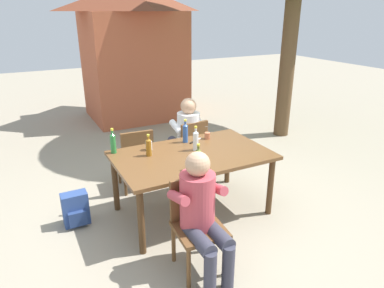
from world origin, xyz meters
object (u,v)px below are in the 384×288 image
(bottle_olive, at_px, (198,158))
(table_knife, at_px, (195,141))
(bottle_amber, at_px, (149,147))
(backpack_by_near_side, at_px, (76,210))
(dining_table, at_px, (192,160))
(bottle_clear, at_px, (196,140))
(cup_terracotta, at_px, (207,136))
(chair_near_left, at_px, (196,220))
(chair_far_left, at_px, (136,156))
(person_in_white_shirt, at_px, (186,133))
(bottle_blue, at_px, (185,132))
(person_in_plaid_shirt, at_px, (202,210))
(brick_kiosk, at_px, (133,50))
(chair_far_right, at_px, (190,146))
(bottle_green, at_px, (113,142))
(cup_glass, at_px, (149,146))

(bottle_olive, bearing_deg, table_knife, 64.85)
(bottle_amber, bearing_deg, backpack_by_near_side, 167.42)
(dining_table, distance_m, bottle_clear, 0.24)
(cup_terracotta, bearing_deg, chair_near_left, -123.56)
(chair_far_left, bearing_deg, cup_terracotta, -31.50)
(bottle_clear, bearing_deg, person_in_white_shirt, 70.64)
(person_in_white_shirt, bearing_deg, dining_table, -112.58)
(bottle_blue, height_order, backpack_by_near_side, bottle_blue)
(bottle_clear, bearing_deg, bottle_blue, 88.25)
(person_in_plaid_shirt, bearing_deg, brick_kiosk, 77.54)
(chair_near_left, bearing_deg, chair_far_right, 64.82)
(person_in_white_shirt, height_order, cup_terracotta, person_in_white_shirt)
(bottle_green, xyz_separation_m, cup_terracotta, (1.19, -0.09, -0.09))
(dining_table, height_order, person_in_plaid_shirt, person_in_plaid_shirt)
(chair_far_right, distance_m, person_in_plaid_shirt, 1.97)
(person_in_plaid_shirt, bearing_deg, bottle_clear, 64.81)
(bottle_blue, bearing_deg, chair_far_left, 136.65)
(chair_far_right, height_order, cup_terracotta, chair_far_right)
(bottle_green, height_order, cup_terracotta, bottle_green)
(bottle_olive, relative_size, table_knife, 1.27)
(cup_terracotta, distance_m, table_knife, 0.19)
(person_in_plaid_shirt, bearing_deg, person_in_white_shirt, 67.42)
(backpack_by_near_side, bearing_deg, chair_near_left, -53.07)
(bottle_clear, distance_m, bottle_blue, 0.29)
(bottle_green, bearing_deg, chair_near_left, -72.70)
(bottle_blue, bearing_deg, bottle_clear, -91.75)
(backpack_by_near_side, bearing_deg, chair_far_right, 15.72)
(bottle_clear, relative_size, bottle_amber, 1.16)
(bottle_green, bearing_deg, bottle_blue, -4.47)
(dining_table, bearing_deg, chair_far_left, 115.51)
(bottle_clear, bearing_deg, brick_kiosk, 80.97)
(bottle_clear, xyz_separation_m, table_knife, (0.12, 0.26, -0.12))
(chair_far_left, distance_m, table_knife, 0.84)
(chair_far_right, height_order, cup_glass, chair_far_right)
(chair_far_left, distance_m, bottle_blue, 0.80)
(dining_table, xyz_separation_m, chair_far_left, (-0.40, 0.84, -0.19))
(chair_near_left, xyz_separation_m, cup_terracotta, (0.79, 1.19, 0.32))
(bottle_blue, distance_m, bottle_green, 0.89)
(bottle_green, bearing_deg, table_knife, -5.71)
(person_in_white_shirt, height_order, backpack_by_near_side, person_in_white_shirt)
(cup_glass, bearing_deg, bottle_blue, 3.68)
(chair_far_left, distance_m, brick_kiosk, 3.70)
(bottle_blue, distance_m, cup_terracotta, 0.32)
(bottle_olive, xyz_separation_m, backpack_by_near_side, (-1.17, 0.76, -0.70))
(chair_far_right, bearing_deg, person_in_white_shirt, 93.49)
(bottle_clear, height_order, cup_terracotta, bottle_clear)
(chair_far_left, bearing_deg, brick_kiosk, 71.22)
(person_in_plaid_shirt, bearing_deg, backpack_by_near_side, 124.40)
(bottle_olive, bearing_deg, bottle_green, 128.36)
(cup_glass, relative_size, brick_kiosk, 0.04)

